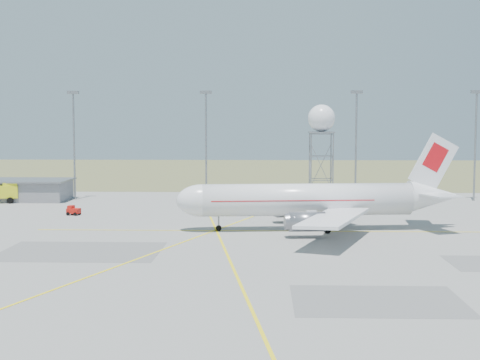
{
  "coord_description": "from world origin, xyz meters",
  "views": [
    {
      "loc": [
        0.49,
        -59.01,
        14.57
      ],
      "look_at": [
        -2.77,
        40.0,
        6.03
      ],
      "focal_mm": 50.0,
      "sensor_mm": 36.0,
      "label": 1
    }
  ],
  "objects": [
    {
      "name": "airliner_main",
      "position": [
        7.27,
        31.26,
        4.03
      ],
      "size": [
        38.66,
        37.41,
        13.16
      ],
      "rotation": [
        0.0,
        0.0,
        3.25
      ],
      "color": "white",
      "rests_on": "ground"
    },
    {
      "name": "mast_d",
      "position": [
        40.0,
        66.0,
        12.07
      ],
      "size": [
        2.2,
        0.5,
        20.5
      ],
      "color": "gray",
      "rests_on": "ground"
    },
    {
      "name": "mast_c",
      "position": [
        18.0,
        66.0,
        12.07
      ],
      "size": [
        2.2,
        0.5,
        20.5
      ],
      "color": "gray",
      "rests_on": "ground"
    },
    {
      "name": "grass_strip",
      "position": [
        0.0,
        140.0,
        0.01
      ],
      "size": [
        400.0,
        120.0,
        0.03
      ],
      "primitive_type": "cube",
      "color": "#61693A",
      "rests_on": "ground"
    },
    {
      "name": "baggage_tug",
      "position": [
        -29.23,
        44.48,
        0.58
      ],
      "size": [
        2.22,
        1.96,
        1.53
      ],
      "rotation": [
        0.0,
        0.0,
        -0.24
      ],
      "color": "red",
      "rests_on": "ground"
    },
    {
      "name": "radar_tower",
      "position": [
        11.26,
        62.67,
        10.0
      ],
      "size": [
        4.92,
        4.92,
        17.82
      ],
      "color": "gray",
      "rests_on": "ground"
    },
    {
      "name": "ground",
      "position": [
        0.0,
        0.0,
        0.0
      ],
      "size": [
        400.0,
        400.0,
        0.0
      ],
      "primitive_type": "plane",
      "color": "#9B9A96",
      "rests_on": "ground"
    },
    {
      "name": "mast_a",
      "position": [
        -35.0,
        66.0,
        12.07
      ],
      "size": [
        2.2,
        0.5,
        20.5
      ],
      "color": "gray",
      "rests_on": "ground"
    },
    {
      "name": "mast_b",
      "position": [
        -10.0,
        66.0,
        12.07
      ],
      "size": [
        2.2,
        0.5,
        20.5
      ],
      "color": "gray",
      "rests_on": "ground"
    },
    {
      "name": "building_grey",
      "position": [
        -45.0,
        64.0,
        1.97
      ],
      "size": [
        19.0,
        10.0,
        3.9
      ],
      "color": "gray",
      "rests_on": "ground"
    }
  ]
}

